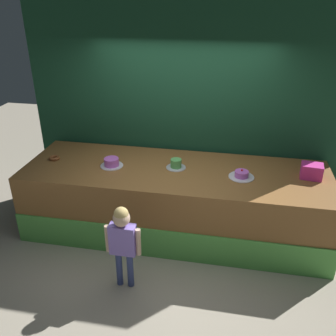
{
  "coord_description": "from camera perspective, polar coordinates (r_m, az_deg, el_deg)",
  "views": [
    {
      "loc": [
        0.71,
        -3.61,
        3.1
      ],
      "look_at": [
        -0.05,
        0.39,
        1.09
      ],
      "focal_mm": 39.09,
      "sensor_mm": 36.0,
      "label": 1
    }
  ],
  "objects": [
    {
      "name": "cake_left",
      "position": [
        4.95,
        -8.79,
        0.84
      ],
      "size": [
        0.31,
        0.31,
        0.11
      ],
      "color": "silver",
      "rests_on": "stage_platform"
    },
    {
      "name": "pink_box",
      "position": [
        4.92,
        21.48,
        -0.45
      ],
      "size": [
        0.28,
        0.23,
        0.19
      ],
      "primitive_type": "cube",
      "rotation": [
        0.0,
        0.0,
        -0.12
      ],
      "color": "#E3359D",
      "rests_on": "stage_platform"
    },
    {
      "name": "child_figure",
      "position": [
        4.06,
        -7.09,
        -10.6
      ],
      "size": [
        0.4,
        0.19,
        1.05
      ],
      "color": "#3F4C8C",
      "rests_on": "ground_plane"
    },
    {
      "name": "donut",
      "position": [
        5.35,
        -17.31,
        1.53
      ],
      "size": [
        0.15,
        0.15,
        0.04
      ],
      "primitive_type": "torus",
      "color": "brown",
      "rests_on": "stage_platform"
    },
    {
      "name": "stage_platform",
      "position": [
        5.05,
        1.09,
        -5.07
      ],
      "size": [
        4.04,
        1.32,
        0.94
      ],
      "color": "brown",
      "rests_on": "ground_plane"
    },
    {
      "name": "curtain_backdrop",
      "position": [
        5.28,
        2.6,
        9.64
      ],
      "size": [
        4.55,
        0.08,
        3.17
      ],
      "primitive_type": "cube",
      "color": "#19472D",
      "rests_on": "ground_plane"
    },
    {
      "name": "cake_right",
      "position": [
        4.7,
        11.39,
        -1.04
      ],
      "size": [
        0.32,
        0.32,
        0.11
      ],
      "color": "silver",
      "rests_on": "stage_platform"
    },
    {
      "name": "ground_plane",
      "position": [
        4.81,
        -0.3,
        -13.83
      ],
      "size": [
        12.0,
        12.0,
        0.0
      ],
      "primitive_type": "plane",
      "color": "#ADA38E"
    },
    {
      "name": "cake_center",
      "position": [
        4.85,
        1.26,
        0.61
      ],
      "size": [
        0.26,
        0.26,
        0.12
      ],
      "color": "silver",
      "rests_on": "stage_platform"
    }
  ]
}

